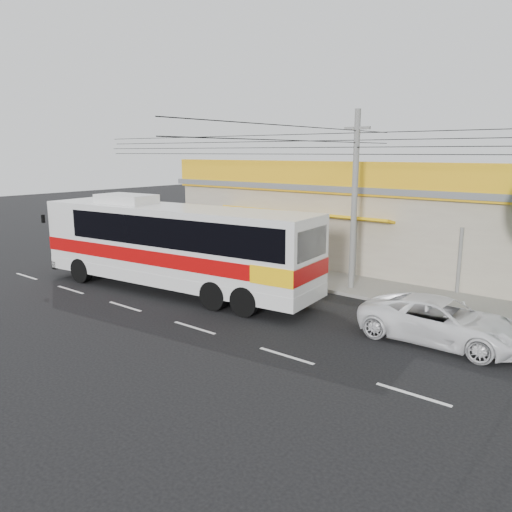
% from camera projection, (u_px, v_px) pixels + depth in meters
% --- Properties ---
extents(ground, '(120.00, 120.00, 0.00)m').
position_uv_depth(ground, '(240.00, 311.00, 19.67)').
color(ground, black).
rests_on(ground, ground).
extents(sidewalk, '(30.00, 3.20, 0.15)m').
position_uv_depth(sidewalk, '(320.00, 279.00, 24.24)').
color(sidewalk, slate).
rests_on(sidewalk, ground).
extents(lane_markings, '(50.00, 0.12, 0.01)m').
position_uv_depth(lane_markings, '(195.00, 328.00, 17.76)').
color(lane_markings, silver).
rests_on(lane_markings, ground).
extents(storefront_building, '(22.60, 9.20, 5.70)m').
position_uv_depth(storefront_building, '(373.00, 222.00, 28.02)').
color(storefront_building, gray).
rests_on(storefront_building, ground).
extents(coach_bus, '(13.89, 4.30, 4.21)m').
position_uv_depth(coach_bus, '(177.00, 242.00, 21.94)').
color(coach_bus, silver).
rests_on(coach_bus, ground).
extents(motorbike_red, '(2.18, 0.95, 1.11)m').
position_uv_depth(motorbike_red, '(238.00, 257.00, 26.32)').
color(motorbike_red, maroon).
rests_on(motorbike_red, sidewalk).
extents(motorbike_dark, '(1.72, 0.67, 1.00)m').
position_uv_depth(motorbike_dark, '(173.00, 245.00, 30.09)').
color(motorbike_dark, black).
rests_on(motorbike_dark, sidewalk).
extents(white_car, '(5.26, 2.48, 1.45)m').
position_uv_depth(white_car, '(441.00, 321.00, 16.30)').
color(white_car, white).
rests_on(white_car, ground).
extents(utility_pole, '(34.00, 14.00, 7.93)m').
position_uv_depth(utility_pole, '(357.00, 142.00, 21.24)').
color(utility_pole, slate).
rests_on(utility_pole, ground).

